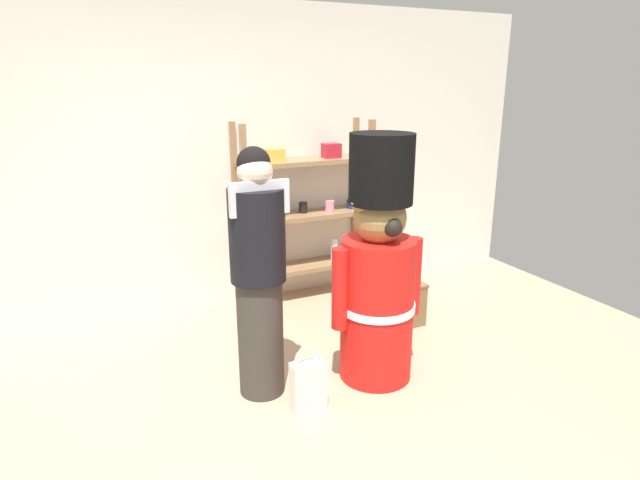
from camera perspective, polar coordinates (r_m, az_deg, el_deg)
name	(u,v)px	position (r m, az deg, el deg)	size (l,w,h in m)	color
ground_plane	(313,441)	(3.21, -0.79, -20.69)	(6.40, 6.40, 0.00)	tan
back_wall	(206,160)	(4.70, -12.06, 8.33)	(6.40, 0.12, 2.60)	silver
merchandise_shelf	(304,212)	(4.83, -1.69, 3.05)	(1.24, 0.35, 1.62)	#93704C
teddy_bear_guard	(378,272)	(3.50, 6.23, -3.44)	(0.66, 0.51, 1.65)	red
person_shopper	(258,272)	(3.30, -6.60, -3.44)	(0.36, 0.34, 1.59)	#38332D
shopping_bag	(308,385)	(3.37, -1.27, -15.26)	(0.21, 0.11, 0.44)	silver
display_crate	(396,304)	(4.48, 8.12, -6.77)	(0.44, 0.29, 0.36)	brown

